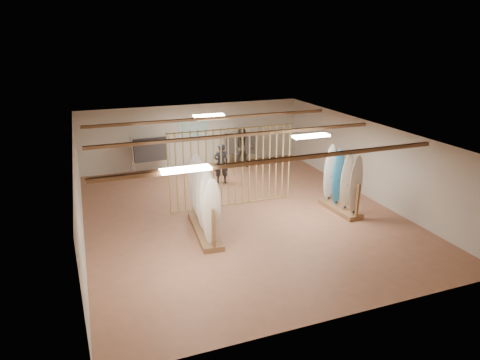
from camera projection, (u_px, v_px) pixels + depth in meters
name	position (u px, v px, depth m)	size (l,w,h in m)	color
floor	(240.00, 213.00, 14.49)	(12.00, 12.00, 0.00)	#A96E52
ceiling	(240.00, 132.00, 13.57)	(12.00, 12.00, 0.00)	gray
wall_back	(194.00, 135.00, 19.34)	(12.00, 12.00, 0.00)	beige
wall_front	(343.00, 260.00, 8.72)	(12.00, 12.00, 0.00)	beige
wall_left	(79.00, 193.00, 12.37)	(12.00, 12.00, 0.00)	beige
wall_right	(367.00, 159.00, 15.69)	(12.00, 12.00, 0.00)	beige
ceiling_slats	(240.00, 135.00, 13.60)	(9.50, 6.12, 0.10)	olive
light_panels	(240.00, 134.00, 13.59)	(1.20, 0.35, 0.06)	white
bamboo_partition	(232.00, 167.00, 14.74)	(4.45, 0.05, 2.78)	tan
poster	(194.00, 131.00, 19.26)	(1.40, 0.03, 0.90)	#36A0BF
rack_left	(204.00, 210.00, 12.87)	(0.83, 2.76, 2.19)	olive
rack_right	(341.00, 192.00, 14.47)	(0.70, 1.84, 2.09)	olive
clothing_rack_a	(150.00, 150.00, 18.23)	(1.54, 0.46, 1.65)	silver
clothing_rack_b	(240.00, 144.00, 19.42)	(1.40, 0.76, 1.56)	silver
shopper_a	(221.00, 161.00, 17.15)	(0.68, 0.46, 1.88)	#222229
shopper_b	(243.00, 145.00, 19.22)	(0.97, 0.76, 2.02)	#3E3630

